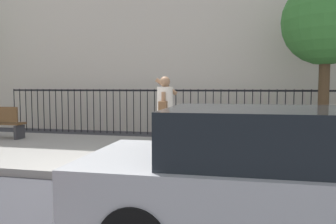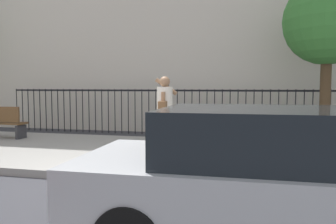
% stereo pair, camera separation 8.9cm
% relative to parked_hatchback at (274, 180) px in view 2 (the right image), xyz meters
% --- Properties ---
extents(ground_plane, '(60.00, 60.00, 0.00)m').
position_rel_parked_hatchback_xyz_m(ground_plane, '(-3.01, 1.70, -0.70)').
color(ground_plane, '#333338').
extents(sidewalk, '(28.00, 4.40, 0.15)m').
position_rel_parked_hatchback_xyz_m(sidewalk, '(-3.01, 3.90, -0.63)').
color(sidewalk, gray).
rests_on(sidewalk, ground).
extents(iron_fence, '(12.03, 0.04, 1.60)m').
position_rel_parked_hatchback_xyz_m(iron_fence, '(-3.01, 7.60, 0.32)').
color(iron_fence, black).
rests_on(iron_fence, ground).
extents(parked_hatchback, '(4.23, 1.92, 1.45)m').
position_rel_parked_hatchback_xyz_m(parked_hatchback, '(0.00, 0.00, 0.00)').
color(parked_hatchback, '#ADAFB5').
rests_on(parked_hatchback, ground).
extents(pedestrian_on_phone, '(0.51, 0.67, 1.75)m').
position_rel_parked_hatchback_xyz_m(pedestrian_on_phone, '(-2.03, 3.43, 0.47)').
color(pedestrian_on_phone, '#936B4C').
rests_on(pedestrian_on_phone, sidewalk).
extents(street_tree_far, '(2.37, 2.37, 4.65)m').
position_rel_parked_hatchback_xyz_m(street_tree_far, '(1.80, 6.37, 2.73)').
color(street_tree_far, '#4C3823').
rests_on(street_tree_far, ground).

